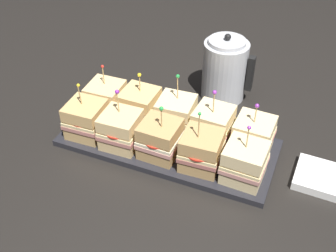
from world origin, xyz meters
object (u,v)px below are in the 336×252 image
sandwich_front_left (121,130)px  sandwich_front_far_right (245,163)px  sandwich_back_center (176,115)px  napkin_stack (319,177)px  serving_platter (168,143)px  sandwich_front_center (160,139)px  sandwich_back_far_right (253,135)px  kettle_steel (225,70)px  sandwich_back_right (213,125)px  sandwich_back_far_left (106,99)px  sandwich_front_far_left (86,119)px  sandwich_back_left (140,106)px  sandwich_front_right (202,151)px

sandwich_front_left → sandwich_front_far_right: sandwich_front_left is taller
sandwich_back_center → napkin_stack: (0.41, -0.04, -0.06)m
serving_platter → napkin_stack: size_ratio=4.82×
sandwich_front_center → sandwich_back_far_right: bearing=26.3°
kettle_steel → sandwich_back_right: bearing=-80.6°
sandwich_back_far_right → kettle_steel: bearing=122.6°
sandwich_back_far_left → napkin_stack: bearing=-2.9°
sandwich_front_center → sandwich_front_far_left: bearing=-179.4°
sandwich_front_left → sandwich_front_far_right: 0.35m
sandwich_front_center → sandwich_back_far_left: 0.25m
sandwich_back_far_left → sandwich_back_left: (0.11, 0.00, 0.00)m
sandwich_back_left → sandwich_back_center: (0.11, 0.00, -0.00)m
sandwich_front_far_right → kettle_steel: kettle_steel is taller
sandwich_front_far_right → sandwich_back_center: bearing=153.0°
sandwich_front_far_left → sandwich_back_far_left: (0.00, 0.11, -0.00)m
napkin_stack → sandwich_back_far_left: bearing=177.1°
sandwich_front_center → sandwich_back_left: 0.16m
sandwich_front_far_left → sandwich_front_far_right: sandwich_front_far_left is taller
sandwich_front_right → napkin_stack: bearing=14.9°
sandwich_front_right → sandwich_back_right: bearing=92.6°
sandwich_back_center → sandwich_back_right: size_ratio=1.05×
sandwich_back_right → napkin_stack: bearing=-6.0°
serving_platter → sandwich_front_right: 0.14m
sandwich_front_right → sandwich_back_far_left: bearing=161.9°
sandwich_front_right → sandwich_back_far_right: 0.16m
sandwich_front_far_right → sandwich_front_center: bearing=179.5°
serving_platter → sandwich_front_far_left: size_ratio=3.58×
sandwich_front_left → sandwich_back_left: bearing=89.5°
sandwich_front_center → sandwich_back_center: bearing=89.5°
sandwich_back_far_left → sandwich_back_far_right: 0.45m
sandwich_front_far_right → sandwich_back_far_right: size_ratio=1.07×
sandwich_back_far_left → sandwich_back_far_right: bearing=0.1°
sandwich_front_far_left → sandwich_front_right: sandwich_front_right is taller
sandwich_back_far_right → sandwich_front_far_left: bearing=-165.8°
sandwich_front_left → kettle_steel: bearing=62.5°
sandwich_front_far_left → sandwich_back_left: (0.11, 0.12, 0.00)m
sandwich_back_right → kettle_steel: bearing=99.4°
sandwich_front_far_left → sandwich_front_center: bearing=0.6°
sandwich_back_far_right → napkin_stack: bearing=-10.0°
sandwich_back_far_right → kettle_steel: kettle_steel is taller
sandwich_front_right → sandwich_back_left: (-0.23, 0.11, 0.00)m
sandwich_front_right → sandwich_front_left: bearing=-178.9°
kettle_steel → napkin_stack: (0.34, -0.27, -0.09)m
sandwich_back_left → sandwich_front_center: bearing=-44.9°
sandwich_front_far_right → sandwich_back_left: (-0.35, 0.12, 0.00)m
sandwich_front_far_right → kettle_steel: (-0.16, 0.36, 0.03)m
sandwich_back_left → napkin_stack: size_ratio=1.28×
sandwich_front_far_left → kettle_steel: 0.47m
sandwich_front_right → kettle_steel: kettle_steel is taller
sandwich_front_far_right → sandwich_back_far_right: bearing=92.5°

